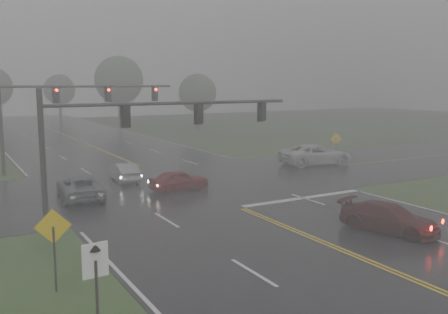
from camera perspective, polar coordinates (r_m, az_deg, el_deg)
main_road at (r=32.50m, az=-3.43°, el=-3.67°), size 18.00×160.00×0.02m
cross_street at (r=34.27m, az=-4.91°, el=-3.05°), size 120.00×14.00×0.02m
stop_bar at (r=30.23m, az=9.05°, el=-4.70°), size 8.50×0.50×0.01m
sedan_maroon at (r=24.54m, az=18.24°, el=-8.15°), size 3.21×4.91×1.32m
sedan_red at (r=32.15m, az=-5.12°, el=-3.83°), size 3.90×1.67×1.31m
sedan_silver at (r=35.60m, az=-11.31°, el=-2.75°), size 1.60×3.99×1.29m
car_grey at (r=31.00m, az=-16.09°, el=-4.60°), size 2.74×5.20×1.39m
pickup_white at (r=42.52m, az=10.41°, el=-0.89°), size 6.47×3.64×1.71m
signal_gantry_near at (r=24.28m, az=-10.58°, el=3.23°), size 13.08×0.29×6.62m
signal_gantry_far at (r=40.58m, az=-18.31°, el=5.80°), size 13.63×0.38×7.41m
sign_diamond_west at (r=17.38m, az=-18.91°, el=-8.57°), size 1.17×0.18×2.81m
sign_arrow_white at (r=13.07m, az=-14.42°, el=-13.25°), size 0.66×0.12×2.98m
sign_diamond_east at (r=43.91m, az=12.67°, el=1.65°), size 1.06×0.27×2.60m
tree_ne_a at (r=78.94m, az=-11.92°, el=8.59°), size 7.41×7.41×10.89m
tree_e_near at (r=72.96m, az=-3.06°, el=7.32°), size 5.51×5.51×8.09m
tree_n_far at (r=97.55m, az=-18.30°, el=7.29°), size 5.64×5.64×8.29m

